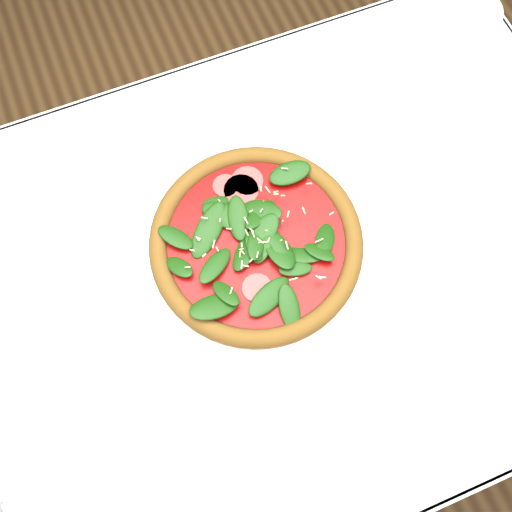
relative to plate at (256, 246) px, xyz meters
name	(u,v)px	position (x,y,z in m)	size (l,w,h in m)	color
ground	(258,355)	(-0.01, -0.04, -0.76)	(6.00, 6.00, 0.00)	brown
dining_table	(259,289)	(-0.01, -0.04, -0.11)	(1.21, 0.81, 0.75)	white
plate	(256,246)	(0.00, 0.00, 0.00)	(0.38, 0.38, 0.02)	white
pizza	(256,241)	(0.00, 0.00, 0.02)	(0.33, 0.33, 0.04)	#9D5F25
saucer_far	(466,11)	(0.53, 0.28, 0.00)	(0.13, 0.13, 0.01)	white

